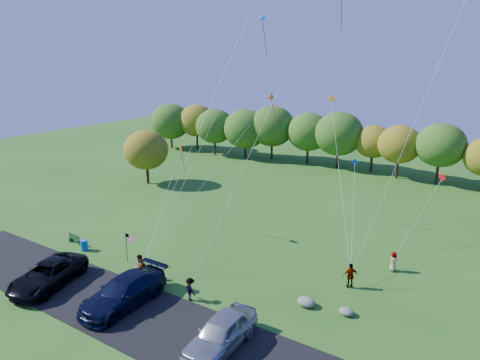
% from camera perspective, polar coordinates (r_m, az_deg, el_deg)
% --- Properties ---
extents(ground, '(140.00, 140.00, 0.00)m').
position_cam_1_polar(ground, '(30.56, -6.10, -14.78)').
color(ground, '#275618').
rests_on(ground, ground).
extents(asphalt_lane, '(44.00, 6.00, 0.06)m').
position_cam_1_polar(asphalt_lane, '(28.05, -11.47, -18.04)').
color(asphalt_lane, black).
rests_on(asphalt_lane, ground).
extents(treeline, '(76.99, 27.81, 8.37)m').
position_cam_1_polar(treeline, '(59.13, 17.29, 4.55)').
color(treeline, '#341F13').
rests_on(treeline, ground).
extents(minivan_dark, '(4.40, 6.66, 1.70)m').
position_cam_1_polar(minivan_dark, '(33.67, -24.24, -11.39)').
color(minivan_dark, black).
rests_on(minivan_dark, asphalt_lane).
extents(minivan_navy, '(2.64, 6.39, 1.85)m').
position_cam_1_polar(minivan_navy, '(29.61, -15.26, -14.18)').
color(minivan_navy, black).
rests_on(minivan_navy, asphalt_lane).
extents(minivan_silver, '(2.30, 5.42, 1.83)m').
position_cam_1_polar(minivan_silver, '(25.04, -2.57, -19.70)').
color(minivan_silver, '#A2A5AD').
rests_on(minivan_silver, asphalt_lane).
extents(flyer_a, '(0.78, 0.76, 1.81)m').
position_cam_1_polar(flyer_a, '(32.05, -12.85, -11.73)').
color(flyer_a, '#4C4C59').
rests_on(flyer_a, ground).
extents(flyer_b, '(1.14, 1.08, 1.87)m').
position_cam_1_polar(flyer_b, '(32.58, -13.20, -11.22)').
color(flyer_b, '#4C4C59').
rests_on(flyer_b, ground).
extents(flyer_c, '(1.19, 0.94, 1.60)m').
position_cam_1_polar(flyer_c, '(29.45, -6.65, -14.27)').
color(flyer_c, '#4C4C59').
rests_on(flyer_c, ground).
extents(flyer_d, '(1.11, 1.02, 1.83)m').
position_cam_1_polar(flyer_d, '(31.61, 14.53, -12.24)').
color(flyer_d, '#4C4C59').
rests_on(flyer_d, ground).
extents(flyer_e, '(0.89, 0.90, 1.57)m').
position_cam_1_polar(flyer_e, '(34.84, 19.76, -10.18)').
color(flyer_e, '#4C4C59').
rests_on(flyer_e, ground).
extents(park_bench, '(1.63, 0.48, 0.90)m').
position_cam_1_polar(park_bench, '(40.14, -21.14, -7.30)').
color(park_bench, '#163D1C').
rests_on(park_bench, ground).
extents(trash_barrel, '(0.60, 0.60, 0.89)m').
position_cam_1_polar(trash_barrel, '(38.57, -20.07, -8.19)').
color(trash_barrel, blue).
rests_on(trash_barrel, ground).
extents(flag_assembly, '(0.91, 0.59, 2.46)m').
position_cam_1_polar(flag_assembly, '(34.77, -14.65, -7.87)').
color(flag_assembly, black).
rests_on(flag_assembly, ground).
extents(boulder_near, '(1.20, 0.94, 0.60)m').
position_cam_1_polar(boulder_near, '(29.22, 8.81, -15.77)').
color(boulder_near, gray).
rests_on(boulder_near, ground).
extents(boulder_far, '(0.92, 0.77, 0.48)m').
position_cam_1_polar(boulder_far, '(28.86, 14.00, -16.66)').
color(boulder_far, gray).
rests_on(boulder_far, ground).
extents(kites_aloft, '(21.74, 9.37, 19.82)m').
position_cam_1_polar(kites_aloft, '(37.08, 10.70, 21.14)').
color(kites_aloft, '#FF1D1C').
rests_on(kites_aloft, ground).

